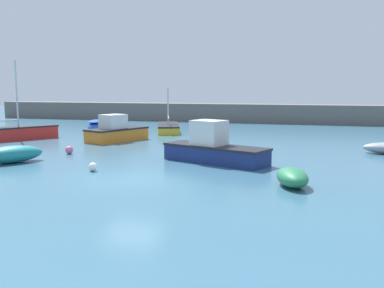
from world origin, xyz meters
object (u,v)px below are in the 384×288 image
at_px(mooring_buoy_pink, 69,150).
at_px(mooring_buoy_white, 93,167).
at_px(rowboat_with_red_cover, 96,125).
at_px(cabin_cruiser_white, 116,132).
at_px(motorboat_with_cabin, 214,149).
at_px(dinghy_near_pier, 292,177).
at_px(rowboat_blue_near, 11,154).
at_px(sailboat_twin_hulled, 168,128).
at_px(sailboat_tall_mast, 19,133).

xyz_separation_m(mooring_buoy_pink, mooring_buoy_white, (3.97, -4.36, -0.03)).
xyz_separation_m(rowboat_with_red_cover, cabin_cruiser_white, (5.23, -6.63, 0.21)).
bearing_deg(rowboat_with_red_cover, mooring_buoy_pink, 2.22).
distance_m(rowboat_with_red_cover, motorboat_with_cabin, 19.52).
bearing_deg(dinghy_near_pier, mooring_buoy_pink, 52.35).
bearing_deg(rowboat_blue_near, mooring_buoy_pink, -167.32).
xyz_separation_m(sailboat_twin_hulled, rowboat_blue_near, (-2.76, -17.04, 0.08)).
bearing_deg(motorboat_with_cabin, sailboat_twin_hulled, 139.92).
xyz_separation_m(motorboat_with_cabin, dinghy_near_pier, (4.25, -4.51, -0.36)).
bearing_deg(mooring_buoy_white, rowboat_blue_near, 170.65).
bearing_deg(cabin_cruiser_white, motorboat_with_cabin, -104.67).
height_order(dinghy_near_pier, mooring_buoy_white, dinghy_near_pier).
relative_size(sailboat_tall_mast, motorboat_with_cabin, 0.98).
height_order(sailboat_twin_hulled, rowboat_with_red_cover, sailboat_twin_hulled).
bearing_deg(mooring_buoy_white, mooring_buoy_pink, 132.30).
bearing_deg(rowboat_blue_near, rowboat_with_red_cover, -134.14).
height_order(sailboat_twin_hulled, cabin_cruiser_white, sailboat_twin_hulled).
relative_size(sailboat_tall_mast, sailboat_twin_hulled, 0.97).
distance_m(rowboat_with_red_cover, rowboat_blue_near, 16.99).
distance_m(sailboat_tall_mast, rowboat_blue_near, 10.57).
height_order(sailboat_tall_mast, sailboat_twin_hulled, sailboat_tall_mast).
distance_m(cabin_cruiser_white, mooring_buoy_white, 11.46).
height_order(motorboat_with_cabin, mooring_buoy_white, motorboat_with_cabin).
distance_m(sailboat_tall_mast, cabin_cruiser_white, 7.52).
bearing_deg(mooring_buoy_pink, dinghy_near_pier, -20.65).
bearing_deg(mooring_buoy_white, rowboat_with_red_cover, 117.98).
bearing_deg(dinghy_near_pier, sailboat_twin_hulled, 15.12).
xyz_separation_m(sailboat_twin_hulled, mooring_buoy_white, (2.44, -17.90, -0.16)).
relative_size(rowboat_with_red_cover, motorboat_with_cabin, 0.64).
height_order(dinghy_near_pier, mooring_buoy_pink, dinghy_near_pier).
relative_size(motorboat_with_cabin, dinghy_near_pier, 2.40).
height_order(mooring_buoy_pink, mooring_buoy_white, mooring_buoy_pink).
bearing_deg(mooring_buoy_pink, cabin_cruiser_white, 90.21).
relative_size(rowboat_blue_near, mooring_buoy_pink, 7.38).
xyz_separation_m(sailboat_tall_mast, rowboat_blue_near, (6.19, -8.56, -0.08)).
bearing_deg(dinghy_near_pier, rowboat_with_red_cover, 28.70).
height_order(sailboat_tall_mast, dinghy_near_pier, sailboat_tall_mast).
relative_size(sailboat_twin_hulled, rowboat_with_red_cover, 1.59).
relative_size(dinghy_near_pier, mooring_buoy_pink, 5.29).
bearing_deg(sailboat_twin_hulled, sailboat_tall_mast, 113.39).
bearing_deg(sailboat_tall_mast, dinghy_near_pier, -83.99).
relative_size(cabin_cruiser_white, mooring_buoy_pink, 10.72).
xyz_separation_m(rowboat_blue_near, dinghy_near_pier, (14.38, -1.45, -0.08)).
bearing_deg(sailboat_twin_hulled, mooring_buoy_pink, 153.53).
relative_size(motorboat_with_cabin, cabin_cruiser_white, 1.19).
height_order(rowboat_blue_near, dinghy_near_pier, rowboat_blue_near).
bearing_deg(sailboat_tall_mast, mooring_buoy_pink, -92.31).
xyz_separation_m(rowboat_with_red_cover, dinghy_near_pier, (18.39, -17.96, -0.12)).
bearing_deg(rowboat_with_red_cover, motorboat_with_cabin, 26.65).
distance_m(motorboat_with_cabin, mooring_buoy_pink, 8.91).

